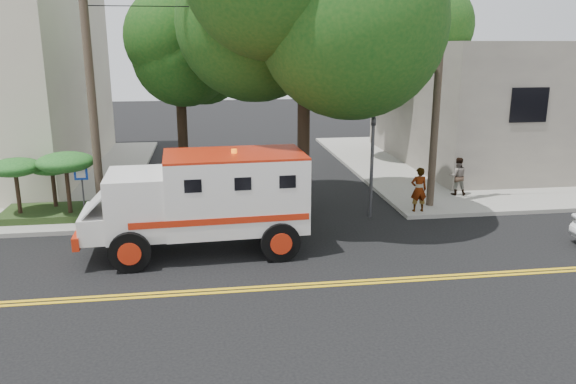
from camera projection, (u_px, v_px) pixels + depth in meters
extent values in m
plane|color=black|center=(288.00, 287.00, 14.40)|extent=(100.00, 100.00, 0.00)
cube|color=gray|center=(507.00, 162.00, 29.17)|extent=(17.00, 17.00, 0.15)
cube|color=slate|center=(535.00, 101.00, 29.07)|extent=(14.00, 12.00, 6.00)
cylinder|color=#382D23|center=(91.00, 93.00, 18.21)|extent=(0.28, 0.28, 9.00)
cylinder|color=#382D23|center=(437.00, 88.00, 20.05)|extent=(0.28, 0.28, 9.00)
cylinder|color=black|center=(304.00, 118.00, 19.93)|extent=(0.44, 0.44, 7.00)
sphere|color=#113E11|center=(304.00, 15.00, 19.03)|extent=(5.32, 5.32, 5.32)
cylinder|color=black|center=(182.00, 120.00, 24.74)|extent=(0.44, 0.44, 5.60)
sphere|color=#113E11|center=(179.00, 54.00, 24.03)|extent=(3.92, 3.92, 3.92)
sphere|color=#113E11|center=(198.00, 44.00, 23.50)|extent=(3.36, 3.36, 3.36)
cylinder|color=black|center=(402.00, 103.00, 30.12)|extent=(0.44, 0.44, 5.95)
sphere|color=#113E11|center=(405.00, 46.00, 29.36)|extent=(4.20, 4.20, 4.20)
sphere|color=#113E11|center=(426.00, 36.00, 28.80)|extent=(3.60, 3.60, 3.60)
cylinder|color=#3F3F42|center=(372.00, 168.00, 19.82)|extent=(0.12, 0.12, 3.60)
imported|color=#3F3F42|center=(373.00, 130.00, 19.48)|extent=(0.15, 0.18, 0.90)
cylinder|color=#3F3F42|center=(83.00, 196.00, 19.21)|extent=(0.06, 0.06, 2.00)
cube|color=#0C33A5|center=(81.00, 173.00, 18.95)|extent=(0.45, 0.03, 0.45)
cube|color=#1E3314|center=(51.00, 213.00, 19.79)|extent=(3.20, 2.00, 0.24)
cylinder|color=black|center=(18.00, 192.00, 19.15)|extent=(0.14, 0.14, 1.52)
ellipsoid|color=#154919|center=(15.00, 167.00, 18.94)|extent=(1.73, 1.73, 0.60)
cylinder|color=black|center=(54.00, 188.00, 19.98)|extent=(0.14, 0.14, 1.36)
ellipsoid|color=#154919|center=(52.00, 167.00, 19.79)|extent=(1.55, 1.55, 0.54)
cylinder|color=black|center=(68.00, 189.00, 19.18)|extent=(0.14, 0.14, 1.68)
ellipsoid|color=#154919|center=(65.00, 162.00, 18.94)|extent=(1.91, 1.91, 0.66)
cube|color=silver|center=(235.00, 191.00, 16.57)|extent=(4.16, 2.58, 2.18)
cube|color=silver|center=(138.00, 203.00, 16.11)|extent=(1.77, 2.36, 1.77)
cube|color=black|center=(107.00, 189.00, 15.84)|extent=(0.15, 1.77, 0.73)
cube|color=silver|center=(100.00, 223.00, 16.04)|extent=(1.03, 2.12, 0.73)
cube|color=#B4230D|center=(82.00, 232.00, 16.01)|extent=(0.29, 2.24, 0.36)
cube|color=#B4230D|center=(234.00, 154.00, 16.29)|extent=(4.16, 2.58, 0.06)
cylinder|color=black|center=(130.00, 252.00, 15.23)|extent=(1.16, 0.39, 1.14)
cylinder|color=black|center=(136.00, 225.00, 17.44)|extent=(1.16, 0.39, 1.14)
cylinder|color=black|center=(280.00, 242.00, 16.00)|extent=(1.16, 0.39, 1.14)
cylinder|color=black|center=(267.00, 218.00, 18.21)|extent=(1.16, 0.39, 1.14)
imported|color=gray|center=(419.00, 189.00, 20.18)|extent=(0.61, 0.41, 1.63)
imported|color=gray|center=(457.00, 176.00, 22.43)|extent=(0.85, 0.72, 1.52)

